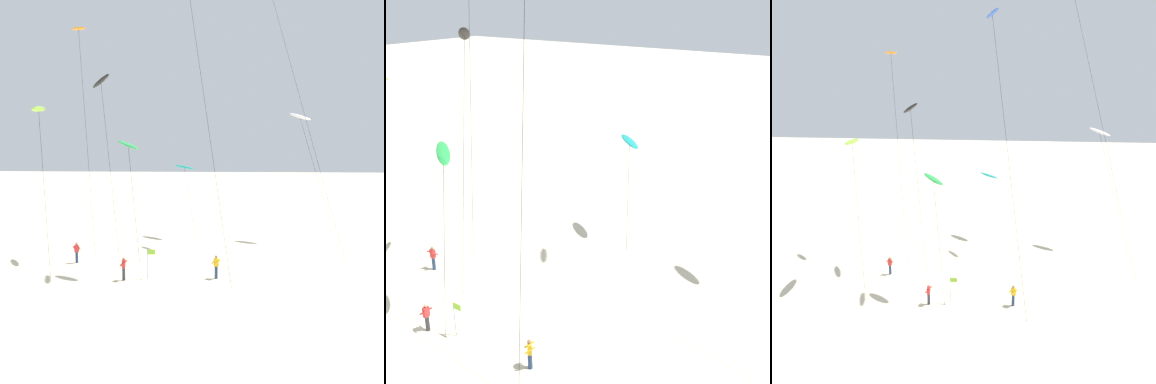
# 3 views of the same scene
# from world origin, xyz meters

# --- Properties ---
(ground_plane) EXTENTS (260.00, 260.00, 0.00)m
(ground_plane) POSITION_xyz_m (0.00, 0.00, 0.00)
(ground_plane) COLOR beige
(kite_lime) EXTENTS (2.34, 4.32, 12.32)m
(kite_lime) POSITION_xyz_m (-6.96, 0.50, 11.99)
(kite_lime) COLOR #8CD833
(kite_lime) RESTS_ON ground
(kite_orange) EXTENTS (3.15, 4.59, 20.05)m
(kite_orange) POSITION_xyz_m (-6.13, 8.21, 19.31)
(kite_orange) COLOR orange
(kite_orange) RESTS_ON ground
(kite_white) EXTENTS (4.05, 5.98, 12.72)m
(kite_white) POSITION_xyz_m (14.49, 13.12, 12.10)
(kite_white) COLOR white
(kite_white) RESTS_ON ground
(kite_green) EXTENTS (2.36, 3.12, 9.80)m
(kite_green) POSITION_xyz_m (-0.01, -0.49, 9.30)
(kite_green) COLOR green
(kite_green) RESTS_ON ground
(kite_teal) EXTENTS (2.67, 3.52, 7.47)m
(kite_teal) POSITION_xyz_m (2.92, 13.55, 7.11)
(kite_teal) COLOR teal
(kite_teal) RESTS_ON ground
(kite_black) EXTENTS (3.46, 5.19, 15.30)m
(kite_black) POSITION_xyz_m (-3.26, 4.63, 14.52)
(kite_black) COLOR black
(kite_black) RESTS_ON ground
(kite_flyer_nearest) EXTENTS (0.55, 0.53, 1.67)m
(kite_flyer_nearest) POSITION_xyz_m (-4.75, 1.80, 0.89)
(kite_flyer_nearest) COLOR navy
(kite_flyer_nearest) RESTS_ON ground
(kite_flyer_middle) EXTENTS (0.52, 0.54, 1.67)m
(kite_flyer_middle) POSITION_xyz_m (-0.00, -2.71, 0.89)
(kite_flyer_middle) COLOR #33333D
(kite_flyer_middle) RESTS_ON ground
(kite_flyer_furthest) EXTENTS (0.73, 0.73, 1.67)m
(kite_flyer_furthest) POSITION_xyz_m (6.40, -1.87, 0.89)
(kite_flyer_furthest) COLOR navy
(kite_flyer_furthest) RESTS_ON ground
(marker_flag) EXTENTS (0.56, 0.05, 2.10)m
(marker_flag) POSITION_xyz_m (1.72, -2.16, 1.49)
(marker_flag) COLOR gray
(marker_flag) RESTS_ON ground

